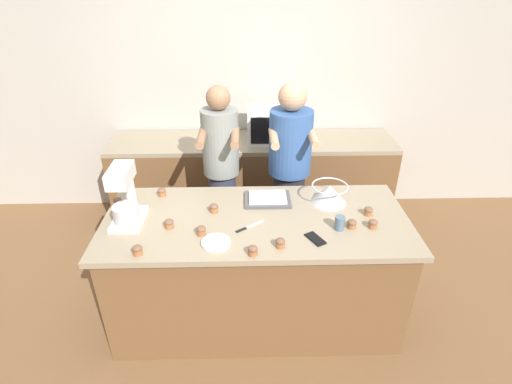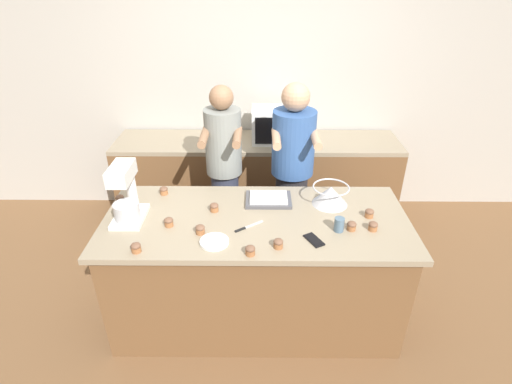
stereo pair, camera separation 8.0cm
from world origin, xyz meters
name	(u,v)px [view 1 (the left image)]	position (x,y,z in m)	size (l,w,h in m)	color
ground_plane	(256,312)	(0.00, 0.00, 0.00)	(16.00, 16.00, 0.00)	brown
back_wall	(252,84)	(0.00, 1.75, 1.35)	(10.00, 0.06, 2.70)	#B2ADA3
island_counter	(256,268)	(0.00, 0.00, 0.44)	(2.08, 0.91, 0.88)	brown
back_counter	(253,180)	(0.00, 1.40, 0.44)	(2.80, 0.60, 0.88)	brown
person_left	(222,174)	(-0.27, 0.73, 0.85)	(0.32, 0.49, 1.60)	#33384C
person_right	(289,174)	(0.30, 0.73, 0.85)	(0.36, 0.51, 1.62)	#232328
stand_mixer	(125,198)	(-0.86, -0.01, 1.06)	(0.20, 0.30, 0.40)	white
mixing_bowl	(329,193)	(0.53, 0.20, 0.96)	(0.26, 0.26, 0.14)	#BCBCC1
baking_tray	(268,199)	(0.09, 0.23, 0.90)	(0.33, 0.24, 0.04)	#4C4C51
microwave_oven	(270,125)	(0.17, 1.40, 1.04)	(0.45, 0.33, 0.32)	silver
cell_phone	(315,239)	(0.36, -0.25, 0.89)	(0.13, 0.16, 0.01)	black
drinking_glass	(340,223)	(0.54, -0.14, 0.93)	(0.07, 0.07, 0.09)	slate
small_plate	(216,243)	(-0.26, -0.28, 0.89)	(0.18, 0.18, 0.02)	white
knife	(248,227)	(-0.06, -0.11, 0.88)	(0.19, 0.14, 0.01)	#BCBCC1
cupcake_0	(137,250)	(-0.72, -0.37, 0.91)	(0.06, 0.06, 0.06)	#9E6038
cupcake_1	(352,224)	(0.62, -0.13, 0.91)	(0.06, 0.06, 0.06)	#9E6038
cupcake_2	(162,192)	(-0.70, 0.33, 0.91)	(0.06, 0.06, 0.06)	#9E6038
cupcake_3	(373,224)	(0.76, -0.13, 0.91)	(0.06, 0.06, 0.06)	#9E6038
cupcake_4	(118,201)	(-0.99, 0.20, 0.91)	(0.06, 0.06, 0.06)	#9E6038
cupcake_5	(201,230)	(-0.36, -0.18, 0.91)	(0.06, 0.06, 0.06)	#9E6038
cupcake_6	(169,224)	(-0.57, -0.10, 0.91)	(0.06, 0.06, 0.06)	#9E6038
cupcake_7	(368,211)	(0.77, 0.02, 0.91)	(0.06, 0.06, 0.06)	#9E6038
cupcake_8	(214,208)	(-0.29, 0.09, 0.91)	(0.06, 0.06, 0.06)	#9E6038
cupcake_9	(280,243)	(0.14, -0.32, 0.91)	(0.06, 0.06, 0.06)	#9E6038
cupcake_10	(253,250)	(-0.03, -0.39, 0.91)	(0.06, 0.06, 0.06)	#9E6038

